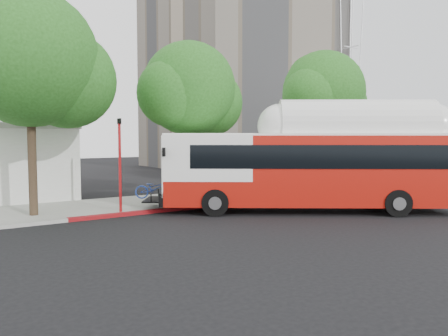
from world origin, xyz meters
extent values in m
plane|color=black|center=(0.00, 0.00, 0.00)|extent=(120.00, 120.00, 0.00)
cube|color=gray|center=(0.00, 6.50, 0.07)|extent=(60.00, 5.00, 0.15)
cube|color=gray|center=(0.00, 3.90, 0.07)|extent=(60.00, 0.30, 0.15)
cube|color=maroon|center=(-3.00, 3.90, 0.08)|extent=(10.00, 0.32, 0.16)
cylinder|color=#2D2116|center=(-9.00, 5.50, 3.04)|extent=(0.36, 0.36, 6.08)
sphere|color=#204E16|center=(-9.00, 5.50, 6.84)|extent=(5.80, 5.80, 5.80)
sphere|color=#204E16|center=(-7.41, 5.70, 6.08)|extent=(4.35, 4.35, 4.35)
cylinder|color=#2D2116|center=(-1.00, 6.00, 2.72)|extent=(0.36, 0.36, 5.44)
sphere|color=#204E16|center=(-1.00, 6.00, 6.12)|extent=(5.00, 5.00, 5.00)
sphere|color=#204E16|center=(0.38, 6.20, 5.44)|extent=(3.75, 3.75, 3.75)
cylinder|color=#2D2116|center=(9.00, 5.80, 2.88)|extent=(0.36, 0.36, 5.76)
sphere|color=#204E16|center=(9.00, 5.80, 6.48)|extent=(5.40, 5.40, 5.40)
sphere|color=#204E16|center=(10.48, 6.00, 5.76)|extent=(4.05, 4.05, 4.05)
cube|color=tan|center=(18.00, 28.00, 17.50)|extent=(18.00, 18.00, 35.00)
cube|color=silver|center=(30.00, 16.00, 3.00)|extent=(20.00, 12.00, 6.00)
cube|color=#A7140B|center=(2.13, 0.22, 1.99)|extent=(12.52, 9.94, 3.20)
cube|color=black|center=(2.58, -0.10, 2.65)|extent=(11.47, 9.23, 1.05)
cube|color=white|center=(2.13, 0.22, 3.64)|extent=(12.47, 9.86, 0.11)
cube|color=white|center=(3.94, -1.04, 3.92)|extent=(7.07, 5.86, 0.61)
cube|color=black|center=(-3.81, 4.36, 0.55)|extent=(1.86, 2.14, 0.07)
imported|color=#223E9D|center=(-3.81, 4.36, 1.08)|extent=(1.63, 1.93, 1.00)
cylinder|color=#A41114|center=(-5.57, 4.22, 2.06)|extent=(0.12, 0.12, 4.12)
cube|color=black|center=(-5.57, 4.22, 4.23)|extent=(0.05, 0.41, 0.26)
camera|label=1|loc=(-12.53, -14.63, 3.50)|focal=35.00mm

